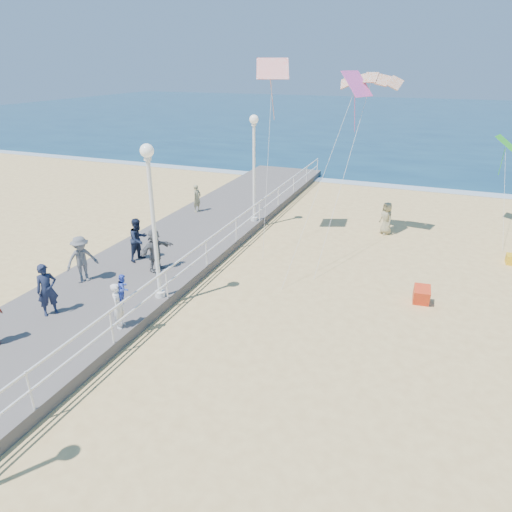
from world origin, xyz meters
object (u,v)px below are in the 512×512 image
(spectator_7, at_px, (138,239))
(box_kite, at_px, (421,296))
(lamp_post_mid, at_px, (152,208))
(lamp_post_far, at_px, (254,158))
(toddler_held, at_px, (124,288))
(spectator_5, at_px, (155,250))
(spectator_2, at_px, (82,259))
(beach_walker_c, at_px, (386,218))
(spectator_6, at_px, (197,198))
(spectator_0, at_px, (47,290))
(woman_holding_toddler, at_px, (119,306))

(spectator_7, relative_size, box_kite, 3.00)
(lamp_post_mid, distance_m, lamp_post_far, 9.00)
(lamp_post_far, distance_m, spectator_7, 7.36)
(toddler_held, height_order, spectator_5, toddler_held)
(spectator_2, xyz_separation_m, box_kite, (11.93, 3.54, -0.99))
(spectator_5, xyz_separation_m, spectator_7, (-1.19, 0.62, 0.06))
(lamp_post_far, distance_m, spectator_5, 7.62)
(lamp_post_far, relative_size, toddler_held, 5.84)
(toddler_held, relative_size, spectator_7, 0.51)
(beach_walker_c, bearing_deg, spectator_2, -85.64)
(lamp_post_far, relative_size, spectator_6, 3.53)
(spectator_0, bearing_deg, spectator_2, 48.35)
(lamp_post_far, xyz_separation_m, spectator_5, (-1.37, -7.10, -2.42))
(spectator_0, xyz_separation_m, spectator_6, (-0.82, 11.67, -0.13))
(spectator_0, height_order, spectator_6, spectator_0)
(box_kite, bearing_deg, spectator_5, -176.01)
(spectator_2, bearing_deg, spectator_6, 33.21)
(woman_holding_toddler, bearing_deg, lamp_post_far, -15.88)
(woman_holding_toddler, height_order, spectator_7, spectator_7)
(spectator_6, bearing_deg, box_kite, -103.83)
(lamp_post_far, distance_m, woman_holding_toddler, 11.45)
(spectator_5, relative_size, beach_walker_c, 1.03)
(spectator_2, relative_size, spectator_7, 0.99)
(toddler_held, distance_m, spectator_7, 5.27)
(lamp_post_mid, xyz_separation_m, lamp_post_far, (0.00, 9.00, 0.00))
(spectator_0, distance_m, spectator_2, 2.46)
(spectator_0, bearing_deg, toddler_held, -50.33)
(spectator_6, bearing_deg, lamp_post_far, -83.67)
(lamp_post_mid, xyz_separation_m, toddler_held, (0.10, -2.02, -1.96))
(spectator_2, height_order, spectator_7, spectator_7)
(spectator_6, height_order, box_kite, spectator_6)
(spectator_2, bearing_deg, lamp_post_mid, -58.31)
(spectator_5, relative_size, spectator_7, 0.94)
(lamp_post_far, height_order, woman_holding_toddler, lamp_post_far)
(woman_holding_toddler, distance_m, spectator_5, 4.28)
(spectator_0, bearing_deg, box_kite, -29.38)
(toddler_held, relative_size, spectator_6, 0.60)
(toddler_held, bearing_deg, lamp_post_mid, -12.78)
(spectator_0, relative_size, spectator_7, 0.98)
(spectator_2, bearing_deg, beach_walker_c, -10.75)
(spectator_2, distance_m, spectator_6, 9.30)
(lamp_post_far, height_order, toddler_held, lamp_post_far)
(spectator_0, bearing_deg, spectator_6, 36.95)
(spectator_0, distance_m, beach_walker_c, 15.87)
(spectator_6, bearing_deg, spectator_0, -164.38)
(toddler_held, height_order, spectator_6, toddler_held)
(spectator_7, relative_size, beach_walker_c, 1.10)
(woman_holding_toddler, bearing_deg, lamp_post_mid, -16.95)
(spectator_5, xyz_separation_m, spectator_6, (-2.13, 7.42, -0.09))
(lamp_post_mid, distance_m, beach_walker_c, 12.76)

